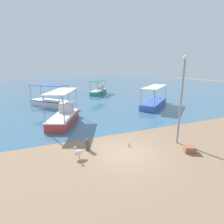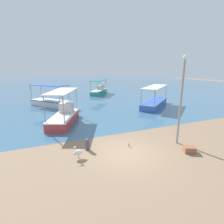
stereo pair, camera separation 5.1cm
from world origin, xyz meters
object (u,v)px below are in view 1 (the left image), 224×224
Objects in this scene: fishing_boat_outer at (64,116)px; glass_bottle at (129,145)px; pelican at (78,152)px; fishing_boat_far_left at (154,102)px; mooring_bollard at (88,144)px; fishing_boat_near_right at (50,102)px; cargo_crate at (189,149)px; lamp_post at (181,96)px; fishing_boat_center at (99,91)px.

fishing_boat_outer is 7.59m from glass_bottle.
pelican is at bearing -91.41° from fishing_boat_outer.
fishing_boat_far_left is 8.01× the size of pelican.
fishing_boat_outer is 20.51× the size of glass_bottle.
fishing_boat_far_left reaches higher than mooring_bollard.
mooring_bollard is (1.35, -14.59, -0.16)m from fishing_boat_near_right.
cargo_crate is 2.43× the size of glass_bottle.
lamp_post reaches higher than fishing_boat_outer.
cargo_crate is at bearing -54.85° from fishing_boat_outer.
mooring_bollard is (-11.30, -8.79, -0.16)m from fishing_boat_far_left.
fishing_boat_outer is 1.00× the size of fishing_boat_near_right.
fishing_boat_far_left is at bearing 11.99° from fishing_boat_outer.
fishing_boat_outer reaches higher than fishing_boat_center.
pelican is 2.98× the size of glass_bottle.
lamp_post reaches higher than mooring_bollard.
lamp_post is at bearing -12.41° from mooring_bollard.
fishing_boat_outer is 10.95m from cargo_crate.
fishing_boat_near_right reaches higher than mooring_bollard.
fishing_boat_center reaches higher than pelican.
mooring_bollard is (0.77, 0.83, 0.03)m from pelican.
fishing_boat_near_right is at bearing 92.14° from pelican.
fishing_boat_center is at bearing 84.76° from lamp_post.
glass_bottle is (-3.33, 0.73, -3.15)m from lamp_post.
glass_bottle is (-3.06, 2.10, -0.08)m from cargo_crate.
fishing_boat_center is at bearing 39.58° from fishing_boat_near_right.
lamp_post is at bearing -117.85° from fishing_boat_far_left.
mooring_bollard is 1.15× the size of cargo_crate.
fishing_boat_outer is 10.35m from lamp_post.
fishing_boat_far_left reaches higher than glass_bottle.
lamp_post reaches higher than fishing_boat_center.
pelican is 7.34m from lamp_post.
fishing_boat_near_right is 6.86× the size of pelican.
fishing_boat_far_left is at bearing 63.97° from cargo_crate.
fishing_boat_near_right reaches higher than pelican.
fishing_boat_near_right reaches higher than fishing_boat_far_left.
fishing_boat_center is 24.91m from pelican.
lamp_post is 4.64m from glass_bottle.
glass_bottle is (3.98, -15.17, -0.45)m from fishing_boat_near_right.
pelican is (-12.07, -9.62, -0.19)m from fishing_boat_far_left.
fishing_boat_far_left is 14.32m from mooring_bollard.
mooring_bollard is at bearing 47.03° from pelican.
fishing_boat_center is at bearing 84.44° from cargo_crate.
cargo_crate reaches higher than glass_bottle.
fishing_boat_near_right is 14.65m from mooring_bollard.
fishing_boat_outer is 8.45× the size of cargo_crate.
fishing_boat_center is 23.99m from lamp_post.
fishing_boat_near_right is 15.43m from pelican.
glass_bottle is at bearing -64.71° from fishing_boat_outer.
lamp_post is at bearing -49.11° from fishing_boat_outer.
fishing_boat_near_right is at bearing 95.27° from mooring_bollard.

